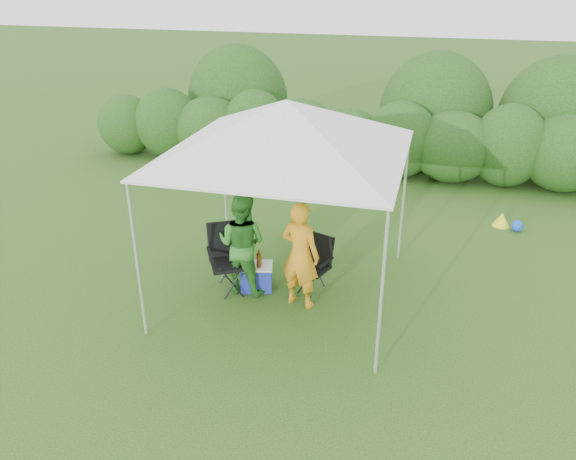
% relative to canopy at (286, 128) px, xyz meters
% --- Properties ---
extents(ground, '(70.00, 70.00, 0.00)m').
position_rel_canopy_xyz_m(ground, '(0.00, -0.50, -2.46)').
color(ground, '#365E1D').
extents(hedge, '(12.84, 1.53, 1.80)m').
position_rel_canopy_xyz_m(hedge, '(0.00, 5.50, -1.64)').
color(hedge, '#265219').
rests_on(hedge, ground).
extents(canopy, '(3.10, 3.10, 2.83)m').
position_rel_canopy_xyz_m(canopy, '(0.00, 0.00, 0.00)').
color(canopy, silver).
rests_on(canopy, ground).
extents(chair_right, '(0.61, 0.59, 0.83)m').
position_rel_canopy_xyz_m(chair_right, '(0.37, 0.21, -1.99)').
color(chair_right, black).
rests_on(chair_right, ground).
extents(chair_left, '(0.77, 0.76, 1.00)m').
position_rel_canopy_xyz_m(chair_left, '(-0.85, -0.10, -1.90)').
color(chair_left, black).
rests_on(chair_left, ground).
extents(man, '(0.64, 0.50, 1.56)m').
position_rel_canopy_xyz_m(man, '(0.27, -0.28, -1.68)').
color(man, orange).
rests_on(man, ground).
extents(woman, '(0.79, 0.64, 1.51)m').
position_rel_canopy_xyz_m(woman, '(-0.63, -0.11, -1.71)').
color(woman, '#33802A').
rests_on(woman, ground).
extents(cooler, '(0.55, 0.46, 0.40)m').
position_rel_canopy_xyz_m(cooler, '(-0.45, -0.05, -2.26)').
color(cooler, '#2431A5').
rests_on(cooler, ground).
extents(bottle, '(0.07, 0.07, 0.27)m').
position_rel_canopy_xyz_m(bottle, '(-0.39, -0.09, -1.93)').
color(bottle, '#592D0C').
rests_on(bottle, cooler).
extents(lawn_toy, '(0.52, 0.44, 0.26)m').
position_rel_canopy_xyz_m(lawn_toy, '(3.30, 3.22, -2.34)').
color(lawn_toy, '#F7F61A').
rests_on(lawn_toy, ground).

